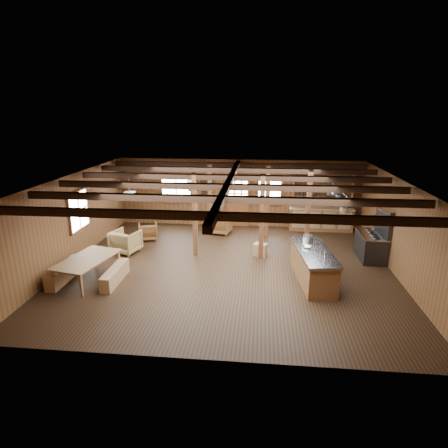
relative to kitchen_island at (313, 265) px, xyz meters
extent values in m
cube|color=black|center=(-2.49, 0.65, -0.49)|extent=(10.00, 9.00, 0.02)
cube|color=black|center=(-2.49, 0.65, 2.33)|extent=(10.00, 9.00, 0.02)
cube|color=#593819|center=(-7.50, 0.65, 0.92)|extent=(0.02, 9.00, 2.80)
cube|color=#593819|center=(2.52, 0.65, 0.92)|extent=(0.02, 9.00, 2.80)
cube|color=#593819|center=(-2.49, 5.16, 0.92)|extent=(10.00, 0.02, 2.80)
cube|color=#593819|center=(-2.49, -3.86, 0.92)|extent=(10.00, 0.02, 2.80)
cube|color=black|center=(-2.49, -2.85, 2.20)|extent=(9.80, 0.12, 0.18)
cube|color=black|center=(-2.49, -1.35, 2.20)|extent=(9.80, 0.12, 0.18)
cube|color=black|center=(-2.49, 0.15, 2.20)|extent=(9.80, 0.12, 0.18)
cube|color=black|center=(-2.49, 1.65, 2.20)|extent=(9.80, 0.12, 0.18)
cube|color=black|center=(-2.49, 3.15, 2.20)|extent=(9.80, 0.12, 0.18)
cube|color=black|center=(-2.49, 4.45, 2.20)|extent=(9.80, 0.12, 0.18)
cube|color=black|center=(-2.49, 0.65, 2.20)|extent=(0.18, 8.82, 0.18)
cube|color=#492315|center=(-3.69, 1.65, 0.92)|extent=(0.15, 0.15, 2.80)
cube|color=#492315|center=(-3.49, 3.85, 0.92)|extent=(0.15, 0.15, 2.80)
cube|color=#492315|center=(-1.49, 1.65, 0.92)|extent=(0.15, 0.15, 2.80)
cube|color=#492315|center=(-1.29, 3.85, 0.92)|extent=(0.15, 0.15, 2.80)
cube|color=#492315|center=(0.11, 2.65, 0.92)|extent=(0.15, 0.15, 2.80)
cube|color=brown|center=(-2.49, 5.10, 0.07)|extent=(0.90, 0.06, 1.10)
cube|color=#492315|center=(-2.97, 5.10, 0.57)|extent=(0.06, 0.08, 2.10)
cube|color=#492315|center=(-2.01, 5.10, 0.57)|extent=(0.06, 0.08, 2.10)
cube|color=#492315|center=(-2.49, 5.10, 1.64)|extent=(1.02, 0.08, 0.06)
cube|color=white|center=(-2.49, 5.10, 1.07)|extent=(0.84, 0.02, 0.90)
cube|color=white|center=(-5.09, 5.11, 1.12)|extent=(1.20, 0.02, 1.20)
cube|color=#492315|center=(-5.09, 5.11, 1.12)|extent=(1.32, 0.06, 1.32)
cube|color=white|center=(-1.19, 5.11, 1.12)|extent=(0.90, 0.02, 1.20)
cube|color=#492315|center=(-1.19, 5.11, 1.12)|extent=(1.02, 0.06, 1.32)
cube|color=white|center=(-7.45, 1.15, 1.12)|extent=(0.02, 1.20, 1.20)
cube|color=#492315|center=(-7.45, 1.15, 1.12)|extent=(0.14, 1.24, 1.32)
cube|color=white|center=(-3.79, 5.11, 1.32)|extent=(0.50, 0.03, 0.40)
cube|color=black|center=(-3.79, 5.10, 1.32)|extent=(0.55, 0.02, 0.45)
cube|color=white|center=(-4.39, 5.11, 1.22)|extent=(0.35, 0.03, 0.45)
cube|color=black|center=(-4.39, 5.10, 1.22)|extent=(0.40, 0.02, 0.50)
cube|color=white|center=(-3.79, 5.11, 0.82)|extent=(0.40, 0.03, 0.30)
cube|color=black|center=(-3.79, 5.10, 0.82)|extent=(0.45, 0.02, 0.35)
cube|color=#5A2F1B|center=(0.91, 4.85, -0.03)|extent=(2.50, 0.55, 0.90)
cube|color=#926742|center=(0.91, 4.83, 0.45)|extent=(2.55, 0.60, 0.06)
cube|color=#5A2F1B|center=(0.91, 4.90, 0.92)|extent=(2.30, 0.35, 0.04)
cube|color=#5A2F1B|center=(0.91, 4.90, 1.27)|extent=(2.30, 0.35, 0.04)
cube|color=#5A2F1B|center=(0.91, 4.90, 1.62)|extent=(2.30, 0.35, 0.04)
cube|color=#5A2F1B|center=(-0.24, 4.90, 1.27)|extent=(0.04, 0.35, 1.40)
cube|color=#5A2F1B|center=(2.06, 4.90, 1.27)|extent=(0.04, 0.35, 1.40)
cylinder|color=#313033|center=(-5.49, 0.65, 2.10)|extent=(0.02, 0.02, 0.45)
cone|color=white|center=(-5.49, 0.65, 1.77)|extent=(0.36, 0.36, 0.22)
cylinder|color=#313033|center=(-3.99, 2.65, 2.10)|extent=(0.02, 0.02, 0.45)
cone|color=white|center=(-3.99, 2.65, 1.77)|extent=(0.36, 0.36, 0.22)
cylinder|color=#313033|center=(0.72, 0.95, 2.07)|extent=(0.04, 3.00, 0.04)
cylinder|color=#313033|center=(0.66, -0.40, 1.96)|extent=(0.01, 0.01, 0.23)
cylinder|color=silver|center=(0.66, -0.40, 1.77)|extent=(0.27, 0.27, 0.14)
cylinder|color=#313033|center=(0.82, 0.05, 1.94)|extent=(0.01, 0.01, 0.26)
cylinder|color=#313033|center=(0.82, 0.05, 1.75)|extent=(0.21, 0.21, 0.14)
cylinder|color=#313033|center=(0.66, 0.50, 1.93)|extent=(0.01, 0.01, 0.29)
cylinder|color=silver|center=(0.66, 0.50, 1.71)|extent=(0.21, 0.21, 0.14)
cylinder|color=#313033|center=(0.78, 0.95, 1.97)|extent=(0.01, 0.01, 0.20)
cylinder|color=#313033|center=(0.78, 0.95, 1.80)|extent=(0.23, 0.23, 0.14)
cylinder|color=#313033|center=(0.71, 1.40, 1.99)|extent=(0.01, 0.01, 0.16)
cylinder|color=silver|center=(0.71, 1.40, 1.84)|extent=(0.20, 0.20, 0.14)
cylinder|color=#313033|center=(0.68, 1.85, 1.94)|extent=(0.01, 0.01, 0.27)
cylinder|color=#313033|center=(0.68, 1.85, 1.74)|extent=(0.27, 0.27, 0.14)
cylinder|color=#313033|center=(0.62, 2.30, 1.97)|extent=(0.01, 0.01, 0.20)
cylinder|color=silver|center=(0.62, 2.30, 1.80)|extent=(0.19, 0.19, 0.14)
cube|color=#5A2F1B|center=(0.00, 0.00, -0.05)|extent=(1.09, 2.48, 0.86)
cube|color=silver|center=(0.00, 0.00, 0.42)|extent=(1.18, 2.59, 0.08)
cylinder|color=#313033|center=(0.00, -0.60, 0.42)|extent=(0.44, 0.44, 0.06)
cylinder|color=silver|center=(0.20, -0.60, 0.57)|extent=(0.03, 0.03, 0.30)
cube|color=#926742|center=(-1.51, 1.78, -0.26)|extent=(0.57, 0.48, 0.43)
cube|color=#313033|center=(2.11, 1.92, -0.06)|extent=(0.74, 1.39, 0.84)
cube|color=silver|center=(2.11, 1.92, 0.38)|extent=(0.76, 1.41, 0.04)
cube|color=#313033|center=(2.43, 1.92, 0.87)|extent=(0.12, 1.39, 0.93)
cube|color=silver|center=(2.31, 1.92, 1.33)|extent=(0.40, 1.49, 0.05)
imported|color=olive|center=(-6.39, -0.65, -0.13)|extent=(1.47, 2.14, 0.69)
cube|color=#926742|center=(-7.14, -0.65, -0.25)|extent=(0.31, 1.68, 0.46)
cube|color=#926742|center=(-5.63, -0.65, -0.26)|extent=(0.29, 1.55, 0.43)
imported|color=brown|center=(-5.76, 3.03, -0.16)|extent=(0.85, 0.86, 0.63)
imported|color=brown|center=(-3.09, 4.05, -0.12)|extent=(0.91, 0.93, 0.72)
imported|color=olive|center=(-6.13, 1.65, -0.08)|extent=(1.05, 1.07, 0.79)
cylinder|color=silver|center=(-0.09, 0.80, 0.55)|extent=(0.29, 0.29, 0.18)
imported|color=silver|center=(-0.20, 0.17, 0.49)|extent=(0.29, 0.29, 0.06)
camera|label=1|loc=(-1.55, -10.07, 4.28)|focal=30.00mm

